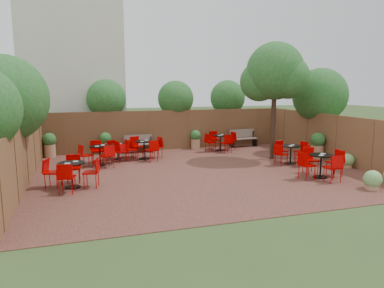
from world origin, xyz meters
name	(u,v)px	position (x,y,z in m)	size (l,w,h in m)	color
ground	(201,172)	(0.00, 0.00, 0.00)	(80.00, 80.00, 0.00)	#354F23
courtyard_paving	(201,172)	(0.00, 0.00, 0.01)	(12.00, 10.00, 0.02)	#3C1E18
fence_back	(169,130)	(0.00, 5.00, 1.00)	(12.00, 0.08, 2.00)	#52311E
fence_left	(26,155)	(-6.00, 0.00, 1.00)	(0.08, 10.00, 2.00)	#52311E
fence_right	(336,139)	(6.00, 0.00, 1.00)	(0.08, 10.00, 2.00)	#52311E
neighbour_building	(73,71)	(-4.50, 8.00, 4.00)	(5.00, 4.00, 8.00)	beige
overhang_foliage	(139,99)	(-1.97, 1.96, 2.70)	(15.74, 10.35, 2.72)	#1E551B
courtyard_tree	(275,75)	(3.70, 1.23, 3.67)	(2.64, 2.54, 5.03)	black
park_bench_left	(139,143)	(-1.63, 4.62, 0.46)	(1.39, 0.50, 0.85)	brown
park_bench_right	(243,138)	(3.92, 4.62, 0.49)	(1.51, 0.61, 0.91)	brown
bistro_tables	(184,154)	(-0.34, 1.19, 0.48)	(10.21, 7.55, 0.95)	black
planters	(174,143)	(-0.19, 3.40, 0.60)	(11.92, 4.59, 1.16)	#A07250
low_shrubs	(372,173)	(5.04, -3.02, 0.31)	(1.92, 3.22, 0.63)	#A07250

